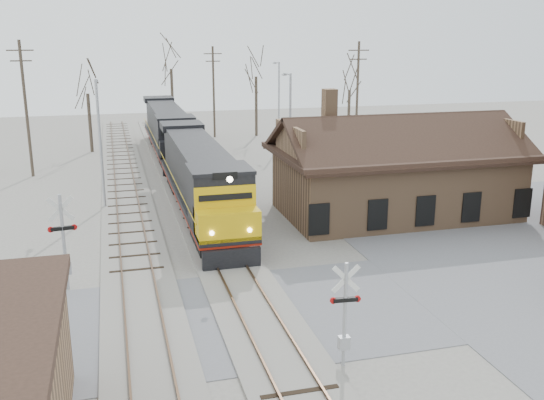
# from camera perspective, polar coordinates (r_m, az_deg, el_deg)

# --- Properties ---
(ground) EXTENTS (140.00, 140.00, 0.00)m
(ground) POSITION_cam_1_polar(r_m,az_deg,el_deg) (25.34, -1.52, -10.71)
(ground) COLOR gray
(ground) RESTS_ON ground
(road) EXTENTS (60.00, 9.00, 0.03)m
(road) POSITION_cam_1_polar(r_m,az_deg,el_deg) (25.33, -1.52, -10.68)
(road) COLOR slate
(road) RESTS_ON ground
(track_main) EXTENTS (3.40, 90.00, 0.24)m
(track_main) POSITION_cam_1_polar(r_m,az_deg,el_deg) (39.13, -6.66, -1.25)
(track_main) COLOR gray
(track_main) RESTS_ON ground
(track_siding) EXTENTS (3.40, 90.00, 0.24)m
(track_siding) POSITION_cam_1_polar(r_m,az_deg,el_deg) (38.78, -13.25, -1.71)
(track_siding) COLOR gray
(track_siding) RESTS_ON ground
(depot) EXTENTS (15.20, 9.31, 7.90)m
(depot) POSITION_cam_1_polar(r_m,az_deg,el_deg) (39.25, 11.50, 2.13)
(depot) COLOR #8A6547
(depot) RESTS_ON ground
(locomotive_lead) EXTENTS (3.12, 20.87, 4.64)m
(locomotive_lead) POSITION_cam_1_polar(r_m,az_deg,el_deg) (38.36, -6.73, 2.08)
(locomotive_lead) COLOR black
(locomotive_lead) RESTS_ON ground
(locomotive_trailing) EXTENTS (3.12, 20.87, 4.39)m
(locomotive_trailing) POSITION_cam_1_polar(r_m,az_deg,el_deg) (59.02, -9.78, 6.56)
(locomotive_trailing) COLOR black
(locomotive_trailing) RESTS_ON ground
(crossbuck_near) EXTENTS (1.08, 0.28, 3.79)m
(crossbuck_near) POSITION_cam_1_polar(r_m,az_deg,el_deg) (21.14, 6.86, -10.94)
(crossbuck_near) COLOR #A5A8AD
(crossbuck_near) RESTS_ON ground
(crossbuck_far) EXTENTS (1.26, 0.33, 4.42)m
(crossbuck_far) POSITION_cam_1_polar(r_m,az_deg,el_deg) (28.50, -18.97, -4.11)
(crossbuck_far) COLOR #A5A8AD
(crossbuck_far) RESTS_ON ground
(streetlight_a) EXTENTS (0.25, 2.04, 8.44)m
(streetlight_a) POSITION_cam_1_polar(r_m,az_deg,el_deg) (41.02, -15.89, 5.75)
(streetlight_a) COLOR #A5A8AD
(streetlight_a) RESTS_ON ground
(streetlight_b) EXTENTS (0.25, 2.04, 8.43)m
(streetlight_b) POSITION_cam_1_polar(r_m,az_deg,el_deg) (45.63, 1.67, 7.22)
(streetlight_b) COLOR #A5A8AD
(streetlight_b) RESTS_ON ground
(streetlight_c) EXTENTS (0.25, 2.04, 8.60)m
(streetlight_c) POSITION_cam_1_polar(r_m,az_deg,el_deg) (61.45, 0.62, 9.36)
(streetlight_c) COLOR #A5A8AD
(streetlight_c) RESTS_ON ground
(utility_pole_a) EXTENTS (2.00, 0.24, 10.80)m
(utility_pole_a) POSITION_cam_1_polar(r_m,az_deg,el_deg) (52.29, -22.15, 8.12)
(utility_pole_a) COLOR #382D23
(utility_pole_a) RESTS_ON ground
(utility_pole_b) EXTENTS (2.00, 0.24, 9.99)m
(utility_pole_b) POSITION_cam_1_polar(r_m,az_deg,el_deg) (68.62, -5.51, 10.23)
(utility_pole_b) COLOR #382D23
(utility_pole_b) RESTS_ON ground
(utility_pole_c) EXTENTS (2.00, 0.24, 10.61)m
(utility_pole_c) POSITION_cam_1_polar(r_m,az_deg,el_deg) (57.68, 8.02, 9.54)
(utility_pole_c) COLOR #382D23
(utility_pole_c) RESTS_ON ground
(tree_b) EXTENTS (3.80, 3.80, 9.30)m
(tree_b) POSITION_cam_1_polar(r_m,az_deg,el_deg) (61.81, -17.03, 10.41)
(tree_b) COLOR #382D23
(tree_b) RESTS_ON ground
(tree_c) EXTENTS (4.96, 4.96, 12.15)m
(tree_c) POSITION_cam_1_polar(r_m,az_deg,el_deg) (71.42, -9.52, 13.05)
(tree_c) COLOR #382D23
(tree_c) RESTS_ON ground
(tree_d) EXTENTS (4.44, 4.44, 10.89)m
(tree_d) POSITION_cam_1_polar(r_m,az_deg,el_deg) (69.16, -1.52, 12.44)
(tree_d) COLOR #382D23
(tree_d) RESTS_ON ground
(tree_e) EXTENTS (3.76, 3.76, 9.20)m
(tree_e) POSITION_cam_1_polar(r_m,az_deg,el_deg) (64.49, 7.34, 11.04)
(tree_e) COLOR #382D23
(tree_e) RESTS_ON ground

